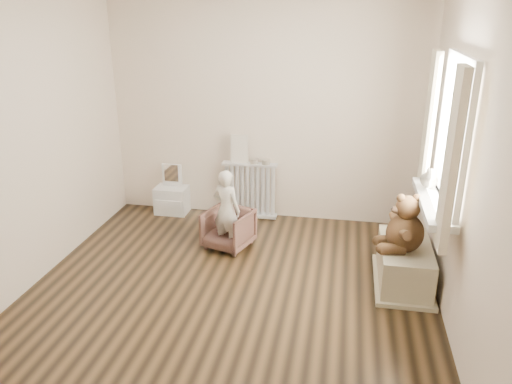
% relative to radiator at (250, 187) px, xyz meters
% --- Properties ---
extents(floor, '(3.60, 3.60, 0.01)m').
position_rel_radiator_xyz_m(floor, '(0.15, -1.68, -0.39)').
color(floor, black).
rests_on(floor, ground).
extents(back_wall, '(3.60, 0.02, 2.60)m').
position_rel_radiator_xyz_m(back_wall, '(0.15, 0.12, 0.91)').
color(back_wall, silver).
rests_on(back_wall, ground).
extents(front_wall, '(3.60, 0.02, 2.60)m').
position_rel_radiator_xyz_m(front_wall, '(0.15, -3.48, 0.91)').
color(front_wall, silver).
rests_on(front_wall, ground).
extents(left_wall, '(0.02, 3.60, 2.60)m').
position_rel_radiator_xyz_m(left_wall, '(-1.65, -1.68, 0.91)').
color(left_wall, silver).
rests_on(left_wall, ground).
extents(right_wall, '(0.02, 3.60, 2.60)m').
position_rel_radiator_xyz_m(right_wall, '(1.95, -1.68, 0.91)').
color(right_wall, silver).
rests_on(right_wall, ground).
extents(window, '(0.03, 0.90, 1.10)m').
position_rel_radiator_xyz_m(window, '(1.91, -1.38, 1.06)').
color(window, white).
rests_on(window, right_wall).
extents(window_sill, '(0.22, 1.10, 0.06)m').
position_rel_radiator_xyz_m(window_sill, '(1.82, -1.38, 0.48)').
color(window_sill, silver).
rests_on(window_sill, right_wall).
extents(curtain_left, '(0.06, 0.26, 1.30)m').
position_rel_radiator_xyz_m(curtain_left, '(1.80, -1.95, 1.00)').
color(curtain_left, beige).
rests_on(curtain_left, right_wall).
extents(curtain_right, '(0.06, 0.26, 1.30)m').
position_rel_radiator_xyz_m(curtain_right, '(1.80, -0.81, 1.00)').
color(curtain_right, beige).
rests_on(curtain_right, right_wall).
extents(radiator, '(0.65, 0.12, 0.68)m').
position_rel_radiator_xyz_m(radiator, '(0.00, 0.00, 0.00)').
color(radiator, silver).
rests_on(radiator, floor).
extents(paper_doll, '(0.20, 0.02, 0.33)m').
position_rel_radiator_xyz_m(paper_doll, '(-0.12, 0.00, 0.46)').
color(paper_doll, beige).
rests_on(paper_doll, radiator).
extents(tin_a, '(0.09, 0.09, 0.06)m').
position_rel_radiator_xyz_m(tin_a, '(0.05, 0.00, 0.32)').
color(tin_a, '#A59E8C').
rests_on(tin_a, radiator).
extents(tin_b, '(0.10, 0.10, 0.05)m').
position_rel_radiator_xyz_m(tin_b, '(0.19, 0.00, 0.32)').
color(tin_b, '#A59E8C').
rests_on(tin_b, radiator).
extents(toy_vanity, '(0.38, 0.27, 0.60)m').
position_rel_radiator_xyz_m(toy_vanity, '(-0.97, -0.03, -0.11)').
color(toy_vanity, silver).
rests_on(toy_vanity, floor).
extents(armchair, '(0.56, 0.57, 0.41)m').
position_rel_radiator_xyz_m(armchair, '(-0.07, -0.81, -0.18)').
color(armchair, '#503328').
rests_on(armchair, floor).
extents(child, '(0.36, 0.29, 0.85)m').
position_rel_radiator_xyz_m(child, '(-0.07, -0.86, 0.05)').
color(child, beige).
rests_on(child, armchair).
extents(toy_bench, '(0.44, 0.83, 0.39)m').
position_rel_radiator_xyz_m(toy_bench, '(1.67, -1.23, -0.19)').
color(toy_bench, '#BAB28E').
rests_on(toy_bench, floor).
extents(teddy_bear, '(0.47, 0.39, 0.51)m').
position_rel_radiator_xyz_m(teddy_bear, '(1.64, -1.34, 0.28)').
color(teddy_bear, '#311E0F').
rests_on(teddy_bear, toy_bench).
extents(plush_cat, '(0.17, 0.26, 0.21)m').
position_rel_radiator_xyz_m(plush_cat, '(1.81, -1.12, 0.61)').
color(plush_cat, '#656056').
rests_on(plush_cat, window_sill).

